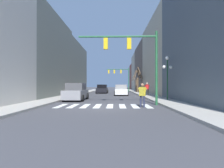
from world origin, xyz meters
TOP-DOWN VIEW (x-y plane):
  - ground_plane at (0.00, 0.00)m, footprint 240.00×240.00m
  - sidewalk_left at (-5.33, 0.00)m, footprint 2.20×90.00m
  - sidewalk_right at (5.33, 0.00)m, footprint 2.20×90.00m
  - building_row_left at (-9.43, 11.52)m, footprint 6.00×37.60m
  - building_row_right at (9.43, 23.88)m, footprint 6.00×63.67m
  - crosswalk_stripes at (0.00, 0.49)m, footprint 6.75×2.60m
  - traffic_signal_near at (2.21, 1.17)m, footprint 6.06×0.28m
  - traffic_signal_far at (1.98, 29.24)m, footprint 5.35×0.28m
  - street_lamp_right_corner at (5.72, 4.24)m, footprint 0.95×0.36m
  - car_at_intersection at (1.65, 14.02)m, footprint 2.03×4.39m
  - car_parked_right_far at (-3.11, 5.31)m, footprint 2.01×4.52m
  - car_parked_right_near at (-1.67, 20.74)m, footprint 2.16×4.61m
  - pedestrian_on_left_sidewalk at (5.12, 11.49)m, footprint 0.73×0.30m
  - pedestrian_waiting_at_curb at (2.70, -0.18)m, footprint 0.56×0.56m
  - pedestrian_crossing_street at (-5.35, 16.97)m, footprint 0.76×0.35m
  - pedestrian_near_right_corner at (-5.02, 12.97)m, footprint 0.31×0.73m
  - street_tree_left_near at (5.31, 22.37)m, footprint 1.13×3.18m
  - street_tree_left_mid at (5.22, 24.01)m, footprint 2.62×1.66m

SIDE VIEW (x-z plane):
  - ground_plane at x=0.00m, z-range 0.00..0.00m
  - crosswalk_stripes at x=0.00m, z-range 0.00..0.01m
  - sidewalk_left at x=-5.33m, z-range 0.00..0.15m
  - sidewalk_right at x=5.33m, z-range 0.00..0.15m
  - car_at_intersection at x=1.65m, z-range -0.05..1.54m
  - car_parked_right_near at x=-1.67m, z-range -0.05..1.58m
  - car_parked_right_far at x=-3.11m, z-range -0.06..1.66m
  - pedestrian_waiting_at_curb at x=2.70m, z-range 0.15..1.80m
  - pedestrian_on_left_sidewalk at x=5.12m, z-range 0.31..2.01m
  - pedestrian_near_right_corner at x=-5.02m, z-range 0.31..2.02m
  - pedestrian_crossing_street at x=-5.35m, z-range 0.31..2.10m
  - street_tree_left_near at x=5.31m, z-range -0.19..4.78m
  - street_tree_left_mid at x=5.22m, z-range 0.07..4.63m
  - street_lamp_right_corner at x=5.72m, z-range 1.01..5.11m
  - traffic_signal_near at x=2.21m, z-range 1.26..6.91m
  - traffic_signal_far at x=1.98m, z-range 1.32..6.98m
  - building_row_left at x=-9.43m, z-range -1.22..12.56m
  - building_row_right at x=9.43m, z-range -0.86..12.75m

